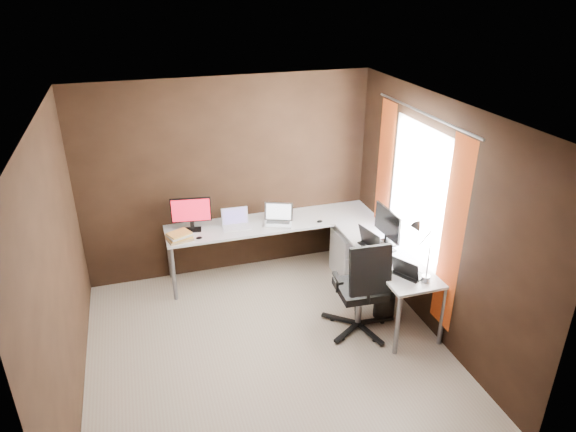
# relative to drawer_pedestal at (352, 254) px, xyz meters

# --- Properties ---
(room) EXTENTS (3.60, 3.60, 2.50)m
(room) POSITION_rel_drawer_pedestal_xyz_m (-1.09, -1.08, 0.98)
(room) COLOR tan
(room) RESTS_ON ground
(desk) EXTENTS (2.65, 2.25, 0.73)m
(desk) POSITION_rel_drawer_pedestal_xyz_m (-0.59, -0.11, 0.38)
(desk) COLOR white
(desk) RESTS_ON ground
(drawer_pedestal) EXTENTS (0.42, 0.50, 0.60)m
(drawer_pedestal) POSITION_rel_drawer_pedestal_xyz_m (0.00, 0.00, 0.00)
(drawer_pedestal) COLOR white
(drawer_pedestal) RESTS_ON ground
(monitor_left) EXTENTS (0.48, 0.16, 0.42)m
(monitor_left) POSITION_rel_drawer_pedestal_xyz_m (-1.94, 0.42, 0.66)
(monitor_left) COLOR black
(monitor_left) RESTS_ON desk
(monitor_right) EXTENTS (0.14, 0.53, 0.43)m
(monitor_right) POSITION_rel_drawer_pedestal_xyz_m (0.14, -0.60, 0.68)
(monitor_right) COLOR black
(monitor_right) RESTS_ON desk
(laptop_white) EXTENTS (0.34, 0.25, 0.22)m
(laptop_white) POSITION_rel_drawer_pedestal_xyz_m (-1.42, 0.36, 0.48)
(laptop_white) COLOR white
(laptop_white) RESTS_ON desk
(laptop_silver) EXTENTS (0.42, 0.37, 0.24)m
(laptop_silver) POSITION_rel_drawer_pedestal_xyz_m (-0.90, 0.30, 0.48)
(laptop_silver) COLOR silver
(laptop_silver) RESTS_ON desk
(laptop_black_big) EXTENTS (0.35, 0.43, 0.25)m
(laptop_black_big) POSITION_rel_drawer_pedestal_xyz_m (-0.04, -0.65, 0.48)
(laptop_black_big) COLOR black
(laptop_black_big) RESTS_ON desk
(laptop_black_small) EXTENTS (0.34, 0.37, 0.21)m
(laptop_black_small) POSITION_rel_drawer_pedestal_xyz_m (0.03, -1.28, 0.48)
(laptop_black_small) COLOR black
(laptop_black_small) RESTS_ON desk
(book_stack) EXTENTS (0.33, 0.30, 0.09)m
(book_stack) POSITION_rel_drawer_pedestal_xyz_m (-2.12, 0.20, 0.47)
(book_stack) COLOR tan
(book_stack) RESTS_ON desk
(mouse_left) EXTENTS (0.09, 0.07, 0.03)m
(mouse_left) POSITION_rel_drawer_pedestal_xyz_m (-1.90, 0.15, 0.45)
(mouse_left) COLOR black
(mouse_left) RESTS_ON desk
(mouse_corner) EXTENTS (0.09, 0.07, 0.03)m
(mouse_corner) POSITION_rel_drawer_pedestal_xyz_m (-0.40, 0.15, 0.44)
(mouse_corner) COLOR black
(mouse_corner) RESTS_ON desk
(desk_lamp) EXTENTS (0.20, 0.23, 0.64)m
(desk_lamp) POSITION_rel_drawer_pedestal_xyz_m (0.08, -1.37, 0.83)
(desk_lamp) COLOR slate
(desk_lamp) RESTS_ON desk
(office_chair) EXTENTS (0.63, 0.63, 1.12)m
(office_chair) POSITION_rel_drawer_pedestal_xyz_m (-0.38, -1.08, 0.03)
(office_chair) COLOR black
(office_chair) RESTS_ON ground
(wastebasket) EXTENTS (0.26, 0.26, 0.27)m
(wastebasket) POSITION_rel_drawer_pedestal_xyz_m (-0.01, -0.94, -0.16)
(wastebasket) COLOR black
(wastebasket) RESTS_ON ground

